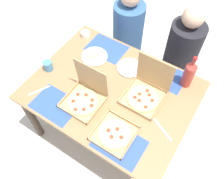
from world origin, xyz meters
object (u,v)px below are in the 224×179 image
object	(u,v)px
diner_left_seat	(127,39)
diner_right_seat	(178,61)
pizza_box_corner_right	(115,134)
pizza_box_center	(85,97)
cup_clear_right	(48,66)
plate_middle	(94,56)
plate_far_right	(129,68)
condiment_bowl	(85,34)
soda_bottle	(189,74)
pizza_box_corner_left	(146,92)
cup_dark	(158,67)

from	to	relation	value
diner_left_seat	diner_right_seat	xyz separation A→B (m)	(0.60, 0.00, 0.01)
pizza_box_corner_right	diner_right_seat	distance (m)	1.13
pizza_box_center	cup_clear_right	xyz separation A→B (m)	(-0.46, 0.09, -0.00)
plate_middle	diner_left_seat	bearing A→B (deg)	86.83
plate_far_right	condiment_bowl	xyz separation A→B (m)	(-0.58, 0.13, 0.01)
plate_far_right	cup_clear_right	size ratio (longest dim) A/B	2.40
pizza_box_center	cup_clear_right	distance (m)	0.47
plate_middle	soda_bottle	bearing A→B (deg)	11.73
pizza_box_corner_right	plate_middle	size ratio (longest dim) A/B	1.20
soda_bottle	cup_clear_right	world-z (taller)	soda_bottle
pizza_box_center	condiment_bowl	distance (m)	0.75
pizza_box_center	pizza_box_corner_left	bearing A→B (deg)	37.65
cup_dark	pizza_box_corner_left	bearing A→B (deg)	-83.50
soda_bottle	condiment_bowl	distance (m)	1.06
diner_left_seat	plate_far_right	bearing A→B (deg)	-58.73
diner_right_seat	pizza_box_corner_left	bearing A→B (deg)	-93.29
plate_middle	diner_right_seat	world-z (taller)	diner_right_seat
plate_far_right	soda_bottle	world-z (taller)	soda_bottle
pizza_box_center	diner_right_seat	world-z (taller)	diner_right_seat
diner_left_seat	cup_clear_right	bearing A→B (deg)	-107.68
pizza_box_corner_right	cup_dark	size ratio (longest dim) A/B	3.26
diner_left_seat	cup_dark	bearing A→B (deg)	-36.51
plate_far_right	cup_clear_right	world-z (taller)	cup_clear_right
pizza_box_corner_left	plate_far_right	xyz separation A→B (m)	(-0.25, 0.18, -0.04)
pizza_box_corner_left	condiment_bowl	bearing A→B (deg)	159.55
pizza_box_center	diner_left_seat	bearing A→B (deg)	100.17
cup_dark	diner_left_seat	xyz separation A→B (m)	(-0.53, 0.39, -0.26)
pizza_box_center	plate_far_right	size ratio (longest dim) A/B	1.50
cup_clear_right	condiment_bowl	xyz separation A→B (m)	(0.02, 0.52, -0.02)
soda_bottle	cup_dark	bearing A→B (deg)	179.22
pizza_box_center	condiment_bowl	size ratio (longest dim) A/B	3.67
plate_far_right	diner_left_seat	world-z (taller)	diner_left_seat
plate_middle	diner_left_seat	distance (m)	0.61
plate_far_right	cup_dark	world-z (taller)	cup_dark
pizza_box_center	plate_middle	size ratio (longest dim) A/B	1.38
pizza_box_corner_left	diner_left_seat	size ratio (longest dim) A/B	0.30
diner_right_seat	cup_clear_right	bearing A→B (deg)	-134.69
pizza_box_center	cup_dark	size ratio (longest dim) A/B	3.75
soda_bottle	pizza_box_corner_left	bearing A→B (deg)	-127.37
pizza_box_corner_left	pizza_box_center	world-z (taller)	pizza_box_corner_left
pizza_box_corner_left	condiment_bowl	xyz separation A→B (m)	(-0.83, 0.31, -0.03)
pizza_box_corner_right	pizza_box_corner_left	bearing A→B (deg)	86.41
pizza_box_corner_left	pizza_box_corner_right	bearing A→B (deg)	-93.59
soda_bottle	condiment_bowl	bearing A→B (deg)	179.11
soda_bottle	condiment_bowl	size ratio (longest dim) A/B	3.61
cup_dark	cup_clear_right	size ratio (longest dim) A/B	0.96
cup_clear_right	soda_bottle	bearing A→B (deg)	25.12
pizza_box_corner_right	diner_right_seat	world-z (taller)	diner_right_seat
pizza_box_center	cup_clear_right	size ratio (longest dim) A/B	3.60
cup_dark	pizza_box_corner_right	bearing A→B (deg)	-89.41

